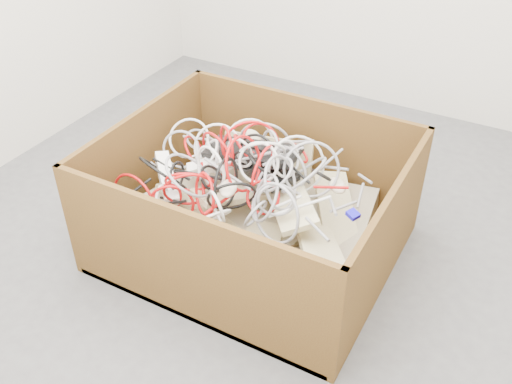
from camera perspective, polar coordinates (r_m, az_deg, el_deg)
The scene contains 8 objects.
ground at distance 2.74m, azimuth 0.84°, elevation -3.46°, with size 3.00×3.00×0.00m, color #4C4C4E.
cardboard_box at distance 2.54m, azimuth -0.54°, elevation -3.06°, with size 1.19×0.99×0.55m.
keyboard_pile at distance 2.47m, azimuth 0.92°, elevation -0.35°, with size 0.95×0.87×0.37m.
mice_scatter at distance 2.36m, azimuth -0.76°, elevation 0.22°, with size 0.67×0.69×0.20m.
power_strip_left at distance 2.55m, azimuth -3.30°, elevation 3.04°, with size 0.32×0.06×0.04m, color white.
power_strip_right at distance 2.50m, azimuth -8.78°, elevation 1.40°, with size 0.30×0.06×0.04m, color white.
vga_plug at distance 2.26m, azimuth 9.51°, elevation -2.19°, with size 0.04×0.04×0.02m, color #130DCC.
cable_tangle at distance 2.39m, azimuth -2.04°, elevation 2.11°, with size 1.02×0.83×0.48m.
Camera 1 is at (0.98, -1.87, 1.74)m, focal length 40.70 mm.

